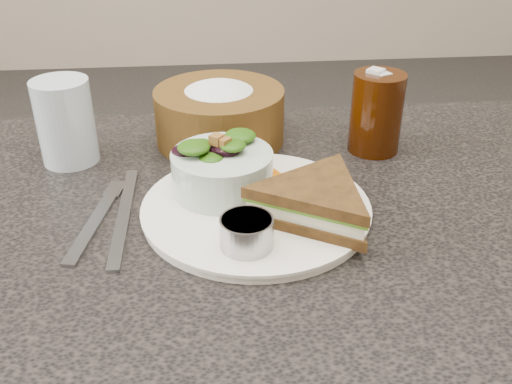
{
  "coord_description": "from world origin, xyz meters",
  "views": [
    {
      "loc": [
        -0.05,
        -0.58,
        1.13
      ],
      "look_at": [
        0.01,
        0.01,
        0.78
      ],
      "focal_mm": 40.0,
      "sensor_mm": 36.0,
      "label": 1
    }
  ],
  "objects_px": {
    "water_glass": "(66,122)",
    "bread_basket": "(219,107)",
    "dinner_plate": "(256,209)",
    "sandwich": "(316,201)",
    "dressing_ramekin": "(247,233)",
    "salad_bowl": "(222,165)",
    "cola_glass": "(377,109)"
  },
  "relations": [
    {
      "from": "water_glass",
      "to": "bread_basket",
      "type": "bearing_deg",
      "value": 12.4
    },
    {
      "from": "dinner_plate",
      "to": "water_glass",
      "type": "bearing_deg",
      "value": 146.14
    },
    {
      "from": "sandwich",
      "to": "dressing_ramekin",
      "type": "distance_m",
      "value": 0.1
    },
    {
      "from": "bread_basket",
      "to": "water_glass",
      "type": "height_order",
      "value": "water_glass"
    },
    {
      "from": "dinner_plate",
      "to": "salad_bowl",
      "type": "height_order",
      "value": "salad_bowl"
    },
    {
      "from": "cola_glass",
      "to": "water_glass",
      "type": "height_order",
      "value": "cola_glass"
    },
    {
      "from": "dressing_ramekin",
      "to": "cola_glass",
      "type": "xyz_separation_m",
      "value": [
        0.21,
        0.25,
        0.04
      ]
    },
    {
      "from": "sandwich",
      "to": "salad_bowl",
      "type": "bearing_deg",
      "value": 174.54
    },
    {
      "from": "dinner_plate",
      "to": "bread_basket",
      "type": "xyz_separation_m",
      "value": [
        -0.03,
        0.22,
        0.05
      ]
    },
    {
      "from": "salad_bowl",
      "to": "cola_glass",
      "type": "xyz_separation_m",
      "value": [
        0.23,
        0.12,
        0.02
      ]
    },
    {
      "from": "dinner_plate",
      "to": "dressing_ramekin",
      "type": "distance_m",
      "value": 0.09
    },
    {
      "from": "dinner_plate",
      "to": "cola_glass",
      "type": "xyz_separation_m",
      "value": [
        0.19,
        0.16,
        0.06
      ]
    },
    {
      "from": "dinner_plate",
      "to": "salad_bowl",
      "type": "bearing_deg",
      "value": 135.11
    },
    {
      "from": "sandwich",
      "to": "dressing_ramekin",
      "type": "bearing_deg",
      "value": -119.64
    },
    {
      "from": "dinner_plate",
      "to": "sandwich",
      "type": "bearing_deg",
      "value": -29.42
    },
    {
      "from": "salad_bowl",
      "to": "dressing_ramekin",
      "type": "relative_size",
      "value": 2.17
    },
    {
      "from": "salad_bowl",
      "to": "water_glass",
      "type": "xyz_separation_m",
      "value": [
        -0.21,
        0.13,
        0.01
      ]
    },
    {
      "from": "dinner_plate",
      "to": "cola_glass",
      "type": "distance_m",
      "value": 0.26
    },
    {
      "from": "salad_bowl",
      "to": "cola_glass",
      "type": "bearing_deg",
      "value": 28.2
    },
    {
      "from": "bread_basket",
      "to": "salad_bowl",
      "type": "bearing_deg",
      "value": -91.26
    },
    {
      "from": "water_glass",
      "to": "dressing_ramekin",
      "type": "bearing_deg",
      "value": -47.44
    },
    {
      "from": "dinner_plate",
      "to": "bread_basket",
      "type": "relative_size",
      "value": 1.41
    },
    {
      "from": "water_glass",
      "to": "salad_bowl",
      "type": "bearing_deg",
      "value": -31.47
    },
    {
      "from": "dinner_plate",
      "to": "cola_glass",
      "type": "height_order",
      "value": "cola_glass"
    },
    {
      "from": "bread_basket",
      "to": "water_glass",
      "type": "bearing_deg",
      "value": -167.6
    },
    {
      "from": "cola_glass",
      "to": "water_glass",
      "type": "xyz_separation_m",
      "value": [
        -0.44,
        0.01,
        -0.0
      ]
    },
    {
      "from": "cola_glass",
      "to": "sandwich",
      "type": "bearing_deg",
      "value": -122.34
    },
    {
      "from": "cola_glass",
      "to": "bread_basket",
      "type": "bearing_deg",
      "value": 166.39
    },
    {
      "from": "sandwich",
      "to": "cola_glass",
      "type": "distance_m",
      "value": 0.24
    },
    {
      "from": "dressing_ramekin",
      "to": "cola_glass",
      "type": "bearing_deg",
      "value": 49.67
    },
    {
      "from": "dinner_plate",
      "to": "sandwich",
      "type": "xyz_separation_m",
      "value": [
        0.07,
        -0.04,
        0.03
      ]
    },
    {
      "from": "salad_bowl",
      "to": "dressing_ramekin",
      "type": "distance_m",
      "value": 0.13
    }
  ]
}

